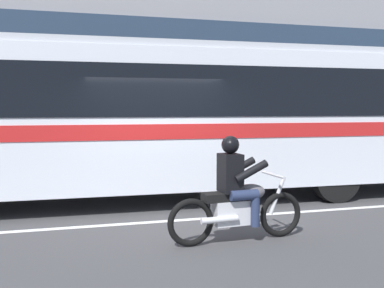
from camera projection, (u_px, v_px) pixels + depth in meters
The scene contains 5 objects.
ground_plane at pixel (157, 213), 8.18m from camera, with size 60.00×60.00×0.00m, color #3D3D3F.
sidewalk_curb at pixel (125, 171), 13.07m from camera, with size 28.00×3.80×0.15m, color #A39E93.
lane_center_stripe at pixel (163, 221), 7.60m from camera, with size 26.60×0.14×0.01m, color silver.
transit_bus at pixel (152, 112), 9.21m from camera, with size 13.34×2.83×3.22m.
motorcycle_with_rider at pixel (237, 198), 6.42m from camera, with size 2.14×0.64×1.56m.
Camera 1 is at (-1.46, -7.93, 1.97)m, focal length 41.04 mm.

